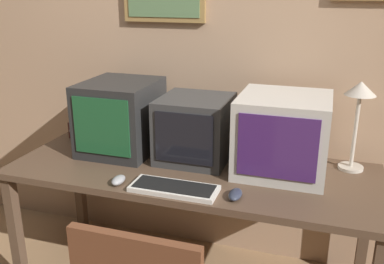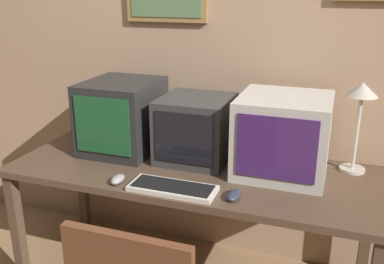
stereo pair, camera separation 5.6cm
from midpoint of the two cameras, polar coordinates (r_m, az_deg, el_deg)
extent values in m
cube|color=tan|center=(2.56, 4.27, 10.83)|extent=(8.00, 0.05, 2.60)
cube|color=#4C3828|center=(2.28, 0.71, -5.30)|extent=(1.93, 0.74, 0.04)
cube|color=#4C3828|center=(2.63, -21.62, -12.31)|extent=(0.06, 0.06, 0.71)
cube|color=#4C3828|center=(3.07, -13.86, -6.80)|extent=(0.06, 0.06, 0.71)
cube|color=#4C3828|center=(2.65, 22.81, -12.27)|extent=(0.06, 0.06, 0.71)
cube|color=black|center=(2.49, -8.61, 2.12)|extent=(0.39, 0.45, 0.41)
cube|color=#194C28|center=(2.30, -11.23, 0.77)|extent=(0.32, 0.01, 0.31)
cube|color=#333333|center=(2.34, 1.22, 0.46)|extent=(0.38, 0.38, 0.35)
cube|color=black|center=(2.16, -0.41, -0.91)|extent=(0.31, 0.01, 0.27)
cube|color=#B7B2A8|center=(2.22, 12.76, -0.38)|extent=(0.45, 0.45, 0.40)
cube|color=#3D1E56|center=(2.00, 11.93, -2.21)|extent=(0.37, 0.01, 0.30)
cube|color=beige|center=(2.03, -1.74, -7.53)|extent=(0.41, 0.16, 0.02)
cube|color=black|center=(2.03, -1.74, -7.20)|extent=(0.38, 0.13, 0.00)
ellipsoid|color=#282D3D|center=(1.97, 6.37, -8.34)|extent=(0.06, 0.11, 0.04)
ellipsoid|color=gray|center=(2.13, -9.13, -6.25)|extent=(0.06, 0.10, 0.04)
cube|color=#4C231E|center=(2.81, -14.21, 0.38)|extent=(0.09, 0.05, 0.10)
cylinder|color=white|center=(2.79, -14.52, 0.21)|extent=(0.07, 0.00, 0.07)
cylinder|color=#B2A899|center=(2.40, 21.18, -4.63)|extent=(0.13, 0.13, 0.02)
cylinder|color=#B2A899|center=(2.33, 21.77, 0.00)|extent=(0.02, 0.02, 0.39)
cone|color=#B2A899|center=(2.28, 22.44, 5.28)|extent=(0.15, 0.15, 0.07)
camera|label=1|loc=(0.03, -89.27, 0.25)|focal=40.00mm
camera|label=2|loc=(0.03, 90.73, -0.25)|focal=40.00mm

